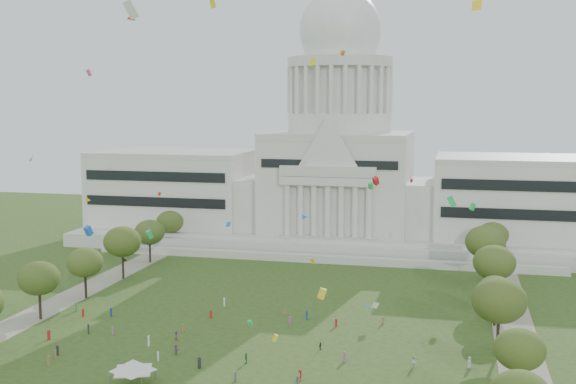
# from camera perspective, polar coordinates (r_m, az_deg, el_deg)

# --- Properties ---
(ground) EXTENTS (400.00, 400.00, 0.00)m
(ground) POSITION_cam_1_polar(r_m,az_deg,el_deg) (123.15, -5.03, -13.73)
(ground) COLOR #314919
(ground) RESTS_ON ground
(capitol) EXTENTS (160.00, 64.50, 91.30)m
(capitol) POSITION_cam_1_polar(r_m,az_deg,el_deg) (226.69, 4.04, 1.66)
(capitol) COLOR beige
(capitol) RESTS_ON ground
(path_left) EXTENTS (8.00, 160.00, 0.04)m
(path_left) POSITION_cam_1_polar(r_m,az_deg,el_deg) (168.68, -17.49, -8.25)
(path_left) COLOR gray
(path_left) RESTS_ON ground
(path_right) EXTENTS (8.00, 160.00, 0.04)m
(path_right) POSITION_cam_1_polar(r_m,az_deg,el_deg) (146.19, 17.49, -10.64)
(path_right) COLOR gray
(path_right) RESTS_ON ground
(row_tree_r_1) EXTENTS (7.58, 7.58, 10.78)m
(row_tree_r_1) POSITION_cam_1_polar(r_m,az_deg,el_deg) (113.59, 17.84, -11.77)
(row_tree_r_1) COLOR black
(row_tree_r_1) RESTS_ON ground
(row_tree_l_2) EXTENTS (8.42, 8.42, 11.97)m
(row_tree_l_2) POSITION_cam_1_polar(r_m,az_deg,el_deg) (154.66, -19.09, -6.46)
(row_tree_l_2) COLOR black
(row_tree_l_2) RESTS_ON ground
(row_tree_r_2) EXTENTS (9.55, 9.55, 13.58)m
(row_tree_r_2) POSITION_cam_1_polar(r_m,az_deg,el_deg) (131.20, 16.34, -8.25)
(row_tree_r_2) COLOR black
(row_tree_r_2) RESTS_ON ground
(row_tree_l_3) EXTENTS (8.12, 8.12, 11.55)m
(row_tree_l_3) POSITION_cam_1_polar(r_m,az_deg,el_deg) (168.11, -15.76, -5.37)
(row_tree_l_3) COLOR black
(row_tree_l_3) RESTS_ON ground
(row_tree_r_3) EXTENTS (7.01, 7.01, 9.98)m
(row_tree_r_3) POSITION_cam_1_polar(r_m,az_deg,el_deg) (148.33, 16.08, -7.49)
(row_tree_r_3) COLOR black
(row_tree_r_3) RESTS_ON ground
(row_tree_l_4) EXTENTS (9.29, 9.29, 13.21)m
(row_tree_l_4) POSITION_cam_1_polar(r_m,az_deg,el_deg) (183.88, -12.96, -3.85)
(row_tree_l_4) COLOR black
(row_tree_l_4) RESTS_ON ground
(row_tree_r_4) EXTENTS (9.19, 9.19, 13.06)m
(row_tree_r_4) POSITION_cam_1_polar(r_m,az_deg,el_deg) (162.97, 15.99, -5.38)
(row_tree_r_4) COLOR black
(row_tree_r_4) RESTS_ON ground
(row_tree_l_5) EXTENTS (8.33, 8.33, 11.85)m
(row_tree_l_5) POSITION_cam_1_polar(r_m,az_deg,el_deg) (201.03, -10.89, -3.15)
(row_tree_l_5) COLOR black
(row_tree_l_5) RESTS_ON ground
(row_tree_r_5) EXTENTS (9.82, 9.82, 13.96)m
(row_tree_r_5) POSITION_cam_1_polar(r_m,az_deg,el_deg) (182.52, 15.33, -3.83)
(row_tree_r_5) COLOR black
(row_tree_r_5) RESTS_ON ground
(row_tree_l_6) EXTENTS (8.19, 8.19, 11.64)m
(row_tree_l_6) POSITION_cam_1_polar(r_m,az_deg,el_deg) (218.07, -9.32, -2.35)
(row_tree_l_6) COLOR black
(row_tree_l_6) RESTS_ON ground
(row_tree_r_6) EXTENTS (8.42, 8.42, 11.97)m
(row_tree_r_6) POSITION_cam_1_polar(r_m,az_deg,el_deg) (200.51, 15.87, -3.29)
(row_tree_r_6) COLOR black
(row_tree_r_6) RESTS_ON ground
(event_tent) EXTENTS (9.78, 9.78, 4.25)m
(event_tent) POSITION_cam_1_polar(r_m,az_deg,el_deg) (117.48, -12.15, -13.20)
(event_tent) COLOR #4C4C4C
(event_tent) RESTS_ON ground
(person_0) EXTENTS (1.05, 1.17, 2.00)m
(person_0) POSITION_cam_1_polar(r_m,az_deg,el_deg) (126.04, 14.15, -12.94)
(person_0) COLOR silver
(person_0) RESTS_ON ground
(person_2) EXTENTS (1.05, 1.13, 1.98)m
(person_2) POSITION_cam_1_polar(r_m,az_deg,el_deg) (124.60, 9.96, -13.07)
(person_2) COLOR silver
(person_2) RESTS_ON ground
(person_3) EXTENTS (0.66, 1.26, 1.93)m
(person_3) POSITION_cam_1_polar(r_m,az_deg,el_deg) (117.30, 0.96, -14.29)
(person_3) COLOR #B21E1E
(person_3) RESTS_ON ground
(person_4) EXTENTS (0.97, 1.22, 1.83)m
(person_4) POSITION_cam_1_polar(r_m,az_deg,el_deg) (124.76, -3.34, -12.99)
(person_4) COLOR #33723F
(person_4) RESTS_ON ground
(person_5) EXTENTS (1.66, 1.66, 1.81)m
(person_5) POSITION_cam_1_polar(r_m,az_deg,el_deg) (130.21, -8.83, -12.19)
(person_5) COLOR #994C8C
(person_5) RESTS_ON ground
(person_7) EXTENTS (0.67, 0.69, 1.53)m
(person_7) POSITION_cam_1_polar(r_m,az_deg,el_deg) (121.30, -11.72, -13.80)
(person_7) COLOR #4C4C51
(person_7) RESTS_ON ground
(person_8) EXTENTS (0.97, 0.86, 1.71)m
(person_8) POSITION_cam_1_polar(r_m,az_deg,el_deg) (137.51, -8.81, -11.16)
(person_8) COLOR #994C8C
(person_8) RESTS_ON ground
(person_9) EXTENTS (0.95, 1.09, 1.51)m
(person_9) POSITION_cam_1_polar(r_m,az_deg,el_deg) (115.86, 0.75, -14.68)
(person_9) COLOR #4C4C51
(person_9) RESTS_ON ground
(person_10) EXTENTS (0.65, 0.90, 1.38)m
(person_10) POSITION_cam_1_polar(r_m,az_deg,el_deg) (131.14, 2.57, -12.07)
(person_10) COLOR #26262B
(person_10) RESTS_ON ground
(distant_crowd) EXTENTS (64.30, 40.76, 1.91)m
(distant_crowd) POSITION_cam_1_polar(r_m,az_deg,el_deg) (140.54, -8.69, -10.74)
(distant_crowd) COLOR #B21E1E
(distant_crowd) RESTS_ON ground
(kite_swarm) EXTENTS (80.99, 103.28, 61.29)m
(kite_swarm) POSITION_cam_1_polar(r_m,az_deg,el_deg) (127.62, -2.21, -0.36)
(kite_swarm) COLOR red
(kite_swarm) RESTS_ON ground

